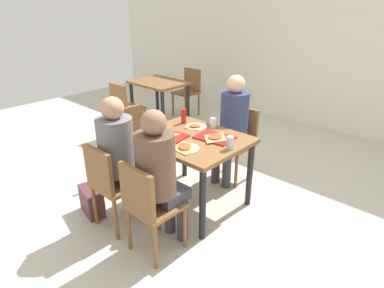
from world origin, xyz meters
TOP-DOWN VIEW (x-y plane):
  - ground_plane at (0.00, 0.00)m, footprint 10.00×10.00m
  - back_wall at (0.00, 3.20)m, footprint 10.00×0.10m
  - main_table at (0.00, 0.00)m, footprint 1.05×0.86m
  - chair_near_left at (-0.26, -0.81)m, footprint 0.40×0.40m
  - chair_near_right at (0.26, -0.81)m, footprint 0.40×0.40m
  - chair_far_side at (0.00, 0.81)m, footprint 0.40×0.40m
  - chair_left_end at (-0.91, 0.00)m, footprint 0.40×0.40m
  - person_in_red at (-0.26, -0.67)m, footprint 0.32×0.42m
  - person_in_brown_jacket at (0.26, -0.67)m, footprint 0.32×0.42m
  - person_far_side at (-0.00, 0.67)m, footprint 0.32×0.42m
  - tray_red_near at (-0.18, -0.15)m, footprint 0.39×0.31m
  - tray_red_far at (0.18, 0.13)m, footprint 0.39×0.30m
  - paper_plate_center at (-0.16, 0.24)m, footprint 0.22×0.22m
  - paper_plate_near_edge at (0.16, -0.24)m, footprint 0.22×0.22m
  - pizza_slice_a at (-0.21, -0.17)m, footprint 0.25×0.27m
  - pizza_slice_b at (0.20, 0.11)m, footprint 0.22×0.27m
  - pizza_slice_c at (-0.15, 0.21)m, footprint 0.22×0.22m
  - pizza_slice_d at (0.13, -0.25)m, footprint 0.28×0.28m
  - plastic_cup_a at (-0.03, 0.37)m, footprint 0.07×0.07m
  - plastic_cup_b at (0.03, -0.37)m, footprint 0.07×0.07m
  - soda_can at (0.45, 0.02)m, footprint 0.07×0.07m
  - condiment_bottle at (-0.34, 0.24)m, footprint 0.06×0.06m
  - foil_bundle at (-0.45, -0.02)m, footprint 0.10×0.10m
  - handbag at (-0.61, -0.83)m, footprint 0.35×0.23m
  - background_table at (-2.05, 1.42)m, footprint 0.90×0.70m
  - background_chair_near at (-2.05, 0.69)m, footprint 0.40×0.40m
  - background_chair_far at (-2.05, 2.15)m, footprint 0.40×0.40m

SIDE VIEW (x-z plane):
  - ground_plane at x=0.00m, z-range -0.02..0.00m
  - handbag at x=-0.61m, z-range 0.00..0.28m
  - chair_near_left at x=-0.26m, z-range 0.07..0.92m
  - chair_near_right at x=0.26m, z-range 0.07..0.92m
  - chair_far_side at x=0.00m, z-range 0.07..0.92m
  - chair_left_end at x=-0.91m, z-range 0.07..0.92m
  - background_chair_near at x=-2.05m, z-range 0.07..0.92m
  - background_chair_far at x=-2.05m, z-range 0.07..0.92m
  - background_table at x=-2.05m, z-range 0.25..1.00m
  - main_table at x=0.00m, z-range 0.27..1.03m
  - person_in_red at x=-0.26m, z-range 0.11..1.38m
  - person_in_brown_jacket at x=0.26m, z-range 0.11..1.38m
  - person_far_side at x=0.00m, z-range 0.11..1.38m
  - paper_plate_center at x=-0.16m, z-range 0.76..0.76m
  - paper_plate_near_edge at x=0.16m, z-range 0.76..0.76m
  - tray_red_near at x=-0.18m, z-range 0.76..0.77m
  - tray_red_far at x=0.18m, z-range 0.76..0.77m
  - pizza_slice_c at x=-0.15m, z-range 0.76..0.78m
  - pizza_slice_d at x=0.13m, z-range 0.76..0.78m
  - pizza_slice_a at x=-0.21m, z-range 0.77..0.79m
  - pizza_slice_b at x=0.20m, z-range 0.77..0.79m
  - plastic_cup_a at x=-0.03m, z-range 0.76..0.86m
  - plastic_cup_b at x=0.03m, z-range 0.76..0.86m
  - foil_bundle at x=-0.45m, z-range 0.76..0.86m
  - soda_can at x=0.45m, z-range 0.76..0.88m
  - condiment_bottle at x=-0.34m, z-range 0.76..0.92m
  - back_wall at x=0.00m, z-range 0.00..2.80m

